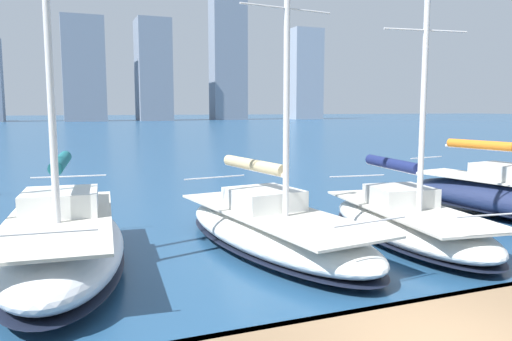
{
  "coord_description": "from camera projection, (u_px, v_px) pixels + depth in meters",
  "views": [
    {
      "loc": [
        4.73,
        5.17,
        3.81
      ],
      "look_at": [
        -0.06,
        -6.86,
        2.2
      ],
      "focal_mm": 35.0,
      "sensor_mm": 36.0,
      "label": 1
    }
  ],
  "objects": [
    {
      "name": "sailboat_teal",
      "position": [
        61.0,
        241.0,
        11.6
      ],
      "size": [
        3.49,
        8.02,
        12.79
      ],
      "color": "white",
      "rests_on": "ground"
    },
    {
      "name": "city_skyline",
      "position": [
        17.0,
        54.0,
        145.2
      ],
      "size": [
        170.15,
        14.61,
        54.05
      ],
      "color": "#939DAC",
      "rests_on": "ground"
    },
    {
      "name": "sailboat_navy",
      "position": [
        407.0,
        221.0,
        14.5
      ],
      "size": [
        3.67,
        7.68,
        9.16
      ],
      "color": "white",
      "rests_on": "ground"
    },
    {
      "name": "sailboat_tan",
      "position": [
        272.0,
        227.0,
        13.63
      ],
      "size": [
        4.04,
        8.69,
        9.78
      ],
      "color": "white",
      "rests_on": "ground"
    }
  ]
}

